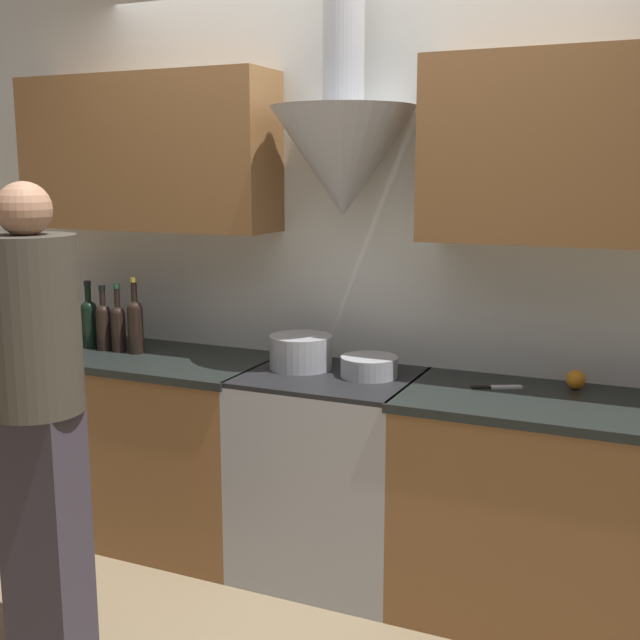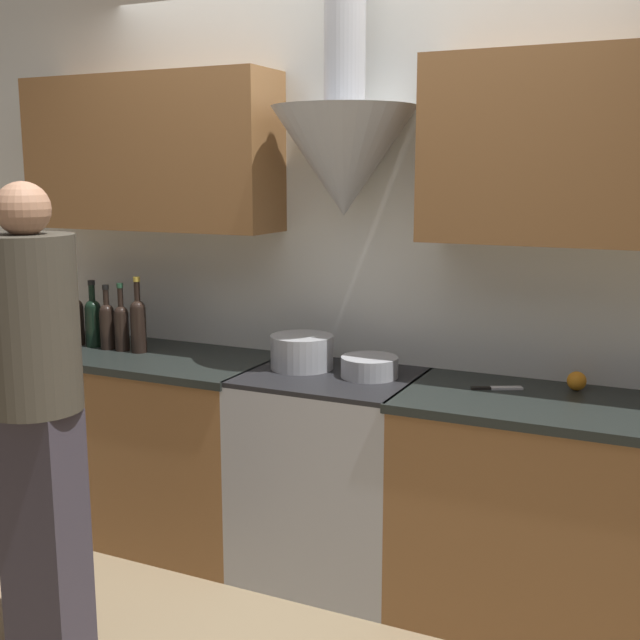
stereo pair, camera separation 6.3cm
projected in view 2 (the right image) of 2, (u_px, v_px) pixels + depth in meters
name	position (u px, v px, depth m)	size (l,w,h in m)	color
ground_plane	(294.00, 609.00, 3.19)	(12.00, 12.00, 0.00)	#847051
wall_back	(355.00, 227.00, 3.47)	(8.40, 0.60, 2.60)	silver
counter_left	(143.00, 442.00, 3.84)	(1.29, 0.62, 0.88)	brown
counter_right	(568.00, 516.00, 3.01)	(1.28, 0.62, 0.88)	brown
stove_range	(330.00, 474.00, 3.43)	(0.71, 0.60, 0.88)	#A8AAAF
wine_bottle_0	(48.00, 317.00, 3.97)	(0.08, 0.08, 0.31)	black
wine_bottle_1	(63.00, 315.00, 3.94)	(0.07, 0.07, 0.35)	black
wine_bottle_2	(77.00, 319.00, 3.91)	(0.07, 0.07, 0.32)	black
wine_bottle_3	(93.00, 320.00, 3.87)	(0.08, 0.08, 0.32)	black
wine_bottle_4	(107.00, 323.00, 3.81)	(0.07, 0.07, 0.31)	black
wine_bottle_5	(122.00, 325.00, 3.78)	(0.07, 0.07, 0.32)	black
wine_bottle_6	(138.00, 323.00, 3.74)	(0.07, 0.07, 0.36)	black
stock_pot	(302.00, 352.00, 3.45)	(0.27, 0.27, 0.14)	#A8AAAF
mixing_bowl	(369.00, 367.00, 3.31)	(0.24, 0.24, 0.08)	#A8AAAF
orange_fruit	(577.00, 381.00, 3.10)	(0.07, 0.07, 0.07)	orange
chefs_knife	(497.00, 388.00, 3.12)	(0.19, 0.12, 0.01)	silver
person_foreground_left	(36.00, 405.00, 2.72)	(0.32, 0.32, 1.69)	#38333D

